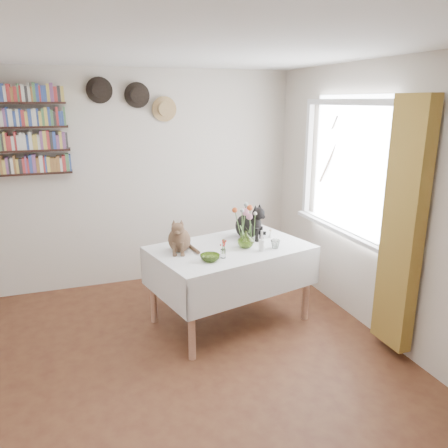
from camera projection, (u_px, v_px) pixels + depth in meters
name	position (u px, v px, depth m)	size (l,w,h in m)	color
room	(170.00, 234.00, 3.03)	(4.08, 4.58, 2.58)	brown
window	(346.00, 178.00, 4.34)	(0.12, 1.52, 1.32)	white
curtain	(403.00, 227.00, 3.55)	(0.12, 0.38, 2.10)	brown
dining_table	(230.00, 265.00, 4.26)	(1.65, 1.26, 0.79)	white
tabby_cat	(179.00, 234.00, 4.04)	(0.23, 0.29, 0.34)	brown
black_cat	(247.00, 220.00, 4.43)	(0.25, 0.32, 0.37)	black
flower_vase	(246.00, 239.00, 4.16)	(0.16, 0.16, 0.17)	#87AB40
green_bowl	(210.00, 258.00, 3.83)	(0.17, 0.17, 0.05)	#87AB40
drinking_glass	(275.00, 244.00, 4.15)	(0.09, 0.09, 0.08)	white
candlestick	(262.00, 244.00, 4.08)	(0.05, 0.05, 0.20)	white
berry_jar	(223.00, 249.00, 3.89)	(0.05, 0.05, 0.20)	white
porcelain_figurine	(270.00, 234.00, 4.48)	(0.05, 0.05, 0.09)	white
flower_bouquet	(246.00, 213.00, 4.10)	(0.17, 0.13, 0.39)	#4C7233
bookshelf_unit	(17.00, 131.00, 4.48)	(1.00, 0.16, 0.91)	black
wall_hats	(134.00, 98.00, 4.80)	(0.98, 0.09, 0.48)	black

